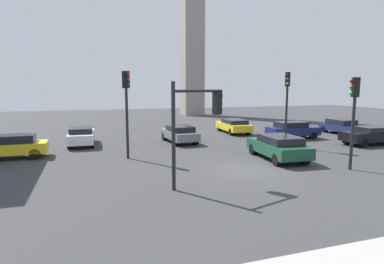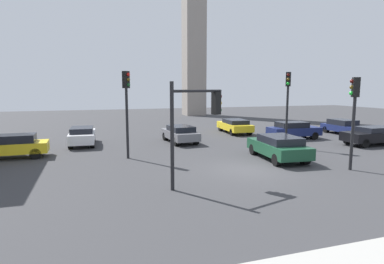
% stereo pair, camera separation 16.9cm
% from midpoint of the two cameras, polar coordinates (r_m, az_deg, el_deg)
% --- Properties ---
extents(ground_plane, '(100.97, 100.97, 0.00)m').
position_cam_midpoint_polar(ground_plane, '(17.09, 10.33, -6.66)').
color(ground_plane, '#38383A').
extents(traffic_light_0, '(0.45, 0.48, 5.24)m').
position_cam_midpoint_polar(traffic_light_0, '(19.40, -11.35, 5.93)').
color(traffic_light_0, black).
rests_on(traffic_light_0, ground_plane).
extents(traffic_light_1, '(0.46, 0.48, 5.36)m').
position_cam_midpoint_polar(traffic_light_1, '(23.66, 16.92, 6.26)').
color(traffic_light_1, black).
rests_on(traffic_light_1, ground_plane).
extents(traffic_light_2, '(0.49, 0.43, 4.79)m').
position_cam_midpoint_polar(traffic_light_2, '(18.31, 27.21, 4.20)').
color(traffic_light_2, black).
rests_on(traffic_light_2, ground_plane).
extents(traffic_light_3, '(2.58, 0.94, 4.52)m').
position_cam_midpoint_polar(traffic_light_3, '(13.68, 1.17, 3.05)').
color(traffic_light_3, black).
rests_on(traffic_light_3, ground_plane).
extents(car_0, '(2.13, 4.30, 1.33)m').
position_cam_midpoint_polar(car_0, '(24.99, -1.93, -0.25)').
color(car_0, slate).
rests_on(car_0, ground_plane).
extents(car_1, '(1.90, 4.15, 1.35)m').
position_cam_midpoint_polar(car_1, '(32.69, 25.58, 0.89)').
color(car_1, navy).
rests_on(car_1, ground_plane).
extents(car_2, '(1.93, 4.29, 1.37)m').
position_cam_midpoint_polar(car_2, '(25.18, -18.82, -0.58)').
color(car_2, silver).
rests_on(car_2, ground_plane).
extents(car_3, '(4.20, 1.78, 1.45)m').
position_cam_midpoint_polar(car_3, '(22.18, -29.31, -2.18)').
color(car_3, yellow).
rests_on(car_3, ground_plane).
extents(car_4, '(4.55, 1.93, 1.38)m').
position_cam_midpoint_polar(car_4, '(27.52, 29.82, -0.48)').
color(car_4, black).
rests_on(car_4, ground_plane).
extents(car_5, '(4.37, 1.97, 1.44)m').
position_cam_midpoint_polar(car_5, '(28.07, 17.82, 0.37)').
color(car_5, navy).
rests_on(car_5, ground_plane).
extents(car_6, '(2.42, 4.70, 1.45)m').
position_cam_midpoint_polar(car_6, '(19.78, 15.42, -2.52)').
color(car_6, '#19472D').
rests_on(car_6, ground_plane).
extents(car_7, '(2.23, 4.73, 1.31)m').
position_cam_midpoint_polar(car_7, '(30.54, 7.80, 1.16)').
color(car_7, yellow).
rests_on(car_7, ground_plane).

